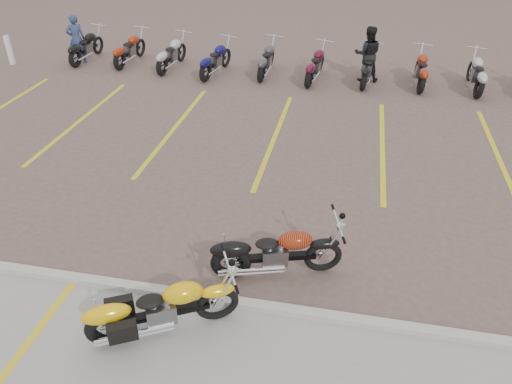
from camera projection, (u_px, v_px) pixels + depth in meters
The scene contains 9 objects.
ground at pixel (239, 227), 9.48m from camera, with size 100.00×100.00×0.00m, color brown.
curb at pixel (209, 299), 7.79m from camera, with size 60.00×0.18×0.12m, color #ADAAA3.
parking_stripes at pixel (275, 137), 12.79m from camera, with size 38.00×5.50×0.01m, color gold, non-canonical shape.
yellow_cruiser at pixel (159, 309), 7.08m from camera, with size 2.00×1.17×0.91m.
flame_cruiser at pixel (274, 253), 8.13m from camera, with size 2.12×0.77×0.90m.
person_a at pixel (76, 39), 17.47m from camera, with size 0.61×0.40×1.68m, color navy.
person_b at pixel (368, 54), 15.87m from camera, with size 0.85×0.66×1.75m, color black.
bollard at pixel (9, 50), 17.50m from camera, with size 0.15×0.15×1.00m, color white.
bg_bike_row at pixel (367, 65), 15.93m from camera, with size 20.60×2.05×1.10m.
Camera 1 is at (1.87, -7.43, 5.64)m, focal length 35.00 mm.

